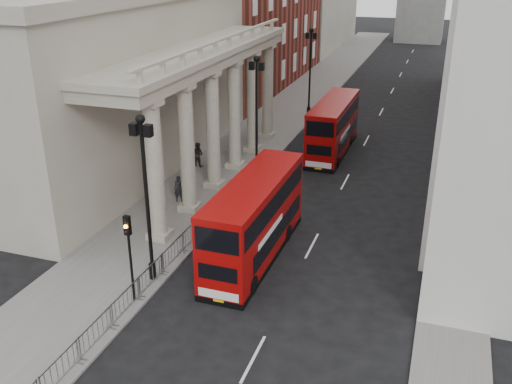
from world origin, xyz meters
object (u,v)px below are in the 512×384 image
at_px(pedestrian_c, 235,140).
at_px(bus_near, 255,218).
at_px(traffic_light, 129,243).
at_px(pedestrian_a, 179,189).
at_px(lamp_post_mid, 257,106).
at_px(lamp_post_south, 146,189).
at_px(pedestrian_b, 198,154).
at_px(bus_far, 333,126).
at_px(lamp_post_north, 310,66).

bearing_deg(pedestrian_c, bus_near, -35.40).
distance_m(traffic_light, pedestrian_a, 11.55).
distance_m(lamp_post_mid, pedestrian_c, 6.06).
distance_m(lamp_post_south, pedestrian_b, 16.42).
bearing_deg(lamp_post_mid, bus_far, 53.79).
xyz_separation_m(traffic_light, pedestrian_c, (-3.14, 21.55, -2.07)).
distance_m(lamp_post_south, traffic_light, 2.71).
distance_m(traffic_light, pedestrian_c, 21.88).
height_order(lamp_post_mid, bus_far, lamp_post_mid).
xyz_separation_m(lamp_post_mid, traffic_light, (0.10, -18.02, -1.80)).
distance_m(bus_near, bus_far, 18.12).
relative_size(pedestrian_a, pedestrian_c, 0.93).
relative_size(lamp_post_south, lamp_post_mid, 1.00).
distance_m(bus_near, pedestrian_b, 14.23).
distance_m(lamp_post_south, bus_far, 22.62).
height_order(lamp_post_south, traffic_light, lamp_post_south).
bearing_deg(traffic_light, bus_far, 79.85).
bearing_deg(bus_near, pedestrian_b, 126.93).
distance_m(lamp_post_mid, lamp_post_north, 16.00).
relative_size(bus_near, pedestrian_b, 5.45).
bearing_deg(bus_near, pedestrian_c, 114.86).
bearing_deg(bus_far, lamp_post_south, -101.01).
bearing_deg(pedestrian_a, traffic_light, -92.11).
xyz_separation_m(pedestrian_a, pedestrian_c, (-0.17, 10.60, 0.07)).
distance_m(lamp_post_south, lamp_post_north, 32.00).
xyz_separation_m(traffic_light, bus_near, (3.88, 5.92, -0.86)).
bearing_deg(lamp_post_south, pedestrian_a, 107.82).
height_order(lamp_post_north, traffic_light, lamp_post_north).
xyz_separation_m(bus_far, pedestrian_b, (-8.81, -6.68, -1.16)).
distance_m(traffic_light, pedestrian_b, 18.05).
xyz_separation_m(lamp_post_south, lamp_post_north, (0.00, 32.00, 0.00)).
relative_size(lamp_post_south, pedestrian_a, 4.87).
bearing_deg(lamp_post_north, lamp_post_south, -90.00).
bearing_deg(pedestrian_c, lamp_post_mid, -18.89).
height_order(lamp_post_south, pedestrian_c, lamp_post_south).
distance_m(bus_far, pedestrian_a, 15.02).
relative_size(traffic_light, bus_near, 0.43).
relative_size(lamp_post_mid, pedestrian_b, 4.53).
relative_size(traffic_light, bus_far, 0.44).
height_order(lamp_post_mid, pedestrian_a, lamp_post_mid).
bearing_deg(pedestrian_a, bus_far, 43.63).
bearing_deg(traffic_light, lamp_post_north, 90.17).
xyz_separation_m(lamp_post_south, bus_far, (4.40, 22.02, -2.71)).
bearing_deg(bus_near, bus_far, 89.35).
bearing_deg(bus_far, lamp_post_north, 114.11).
height_order(lamp_post_north, pedestrian_a, lamp_post_north).
xyz_separation_m(pedestrian_b, pedestrian_c, (1.36, 4.20, 0.00)).
bearing_deg(lamp_post_north, pedestrian_a, -97.10).
xyz_separation_m(lamp_post_mid, pedestrian_b, (-4.40, -0.67, -3.87)).
relative_size(lamp_post_mid, bus_far, 0.85).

